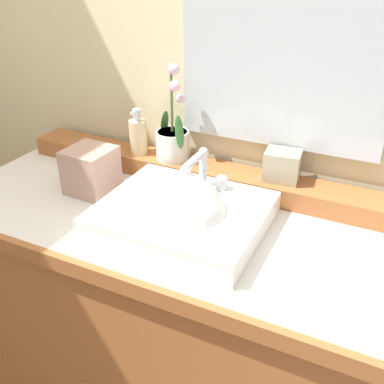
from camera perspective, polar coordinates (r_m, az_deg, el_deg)
name	(u,v)px	position (r m, az deg, el deg)	size (l,w,h in m)	color
vanity_cabinet	(196,332)	(1.46, 0.54, -17.61)	(1.48, 0.58, 0.83)	#9B582D
back_ledge	(227,179)	(1.35, 4.52, 1.72)	(1.40, 0.12, 0.06)	#9B582D
sink_basin	(181,219)	(1.15, -1.42, -3.48)	(0.42, 0.36, 0.28)	white
soap_bar	(162,177)	(1.26, -3.86, 1.96)	(0.07, 0.04, 0.02)	beige
potted_plant	(173,139)	(1.38, -2.49, 6.85)	(0.12, 0.10, 0.30)	silver
soap_dispenser	(138,136)	(1.44, -6.97, 7.21)	(0.06, 0.06, 0.15)	beige
trinket_box	(282,166)	(1.28, 11.53, 3.34)	(0.10, 0.08, 0.09)	tan
tissue_box	(91,170)	(1.35, -12.88, 2.74)	(0.13, 0.13, 0.14)	tan
mirror	(286,31)	(1.24, 11.95, 19.56)	(0.58, 0.02, 0.63)	silver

